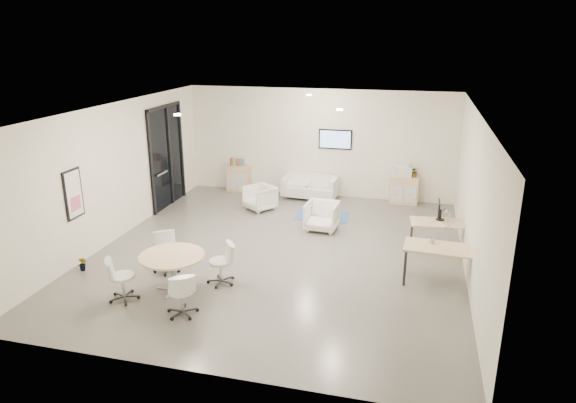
% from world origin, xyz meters
% --- Properties ---
extents(room_shell, '(9.60, 10.60, 4.80)m').
position_xyz_m(room_shell, '(0.00, 0.00, 1.60)').
color(room_shell, '#5F5C57').
rests_on(room_shell, ground).
extents(glass_door, '(0.09, 1.90, 2.85)m').
position_xyz_m(glass_door, '(-3.95, 2.51, 1.50)').
color(glass_door, black).
rests_on(glass_door, room_shell).
extents(artwork, '(0.05, 0.54, 1.04)m').
position_xyz_m(artwork, '(-3.97, -1.60, 1.55)').
color(artwork, black).
rests_on(artwork, room_shell).
extents(wall_tv, '(0.98, 0.06, 0.58)m').
position_xyz_m(wall_tv, '(0.50, 4.46, 1.75)').
color(wall_tv, black).
rests_on(wall_tv, room_shell).
extents(ceiling_spots, '(3.14, 4.14, 0.03)m').
position_xyz_m(ceiling_spots, '(-0.20, 0.83, 3.18)').
color(ceiling_spots, '#FFEAC6').
rests_on(ceiling_spots, room_shell).
extents(sideboard_left, '(0.72, 0.38, 0.81)m').
position_xyz_m(sideboard_left, '(-2.49, 4.29, 0.40)').
color(sideboard_left, tan).
rests_on(sideboard_left, room_shell).
extents(sideboard_right, '(0.81, 0.40, 0.81)m').
position_xyz_m(sideboard_right, '(2.57, 4.28, 0.41)').
color(sideboard_right, tan).
rests_on(sideboard_right, room_shell).
extents(books, '(0.42, 0.14, 0.22)m').
position_xyz_m(books, '(-2.52, 4.29, 0.92)').
color(books, red).
rests_on(books, sideboard_left).
extents(printer, '(0.56, 0.49, 0.35)m').
position_xyz_m(printer, '(2.48, 4.28, 0.98)').
color(printer, white).
rests_on(printer, sideboard_right).
extents(loveseat, '(1.64, 0.91, 0.59)m').
position_xyz_m(loveseat, '(-0.15, 4.10, 0.32)').
color(loveseat, silver).
rests_on(loveseat, room_shell).
extents(blue_rug, '(1.43, 0.98, 0.01)m').
position_xyz_m(blue_rug, '(0.51, 2.60, 0.01)').
color(blue_rug, '#2F5390').
rests_on(blue_rug, room_shell).
extents(armchair_left, '(0.99, 0.98, 0.75)m').
position_xyz_m(armchair_left, '(-1.30, 2.72, 0.37)').
color(armchair_left, silver).
rests_on(armchair_left, room_shell).
extents(armchair_right, '(0.81, 0.77, 0.80)m').
position_xyz_m(armchair_right, '(0.67, 1.59, 0.40)').
color(armchair_right, silver).
rests_on(armchair_right, room_shell).
extents(desk_rear, '(1.36, 0.78, 0.68)m').
position_xyz_m(desk_rear, '(3.48, 1.00, 0.61)').
color(desk_rear, tan).
rests_on(desk_rear, room_shell).
extents(desk_front, '(1.47, 0.80, 0.75)m').
position_xyz_m(desk_front, '(3.46, -0.64, 0.67)').
color(desk_front, tan).
rests_on(desk_front, room_shell).
extents(monitor, '(0.20, 0.50, 0.44)m').
position_xyz_m(monitor, '(3.44, 1.15, 0.91)').
color(monitor, black).
rests_on(monitor, desk_rear).
extents(round_table, '(1.23, 1.23, 0.75)m').
position_xyz_m(round_table, '(-1.47, -2.29, 0.66)').
color(round_table, tan).
rests_on(round_table, room_shell).
extents(meeting_chairs, '(2.32, 2.32, 0.82)m').
position_xyz_m(meeting_chairs, '(-1.47, -2.29, 0.41)').
color(meeting_chairs, white).
rests_on(meeting_chairs, room_shell).
extents(plant_cabinet, '(0.28, 0.31, 0.23)m').
position_xyz_m(plant_cabinet, '(2.84, 4.29, 0.93)').
color(plant_cabinet, '#3F7F3F').
rests_on(plant_cabinet, sideboard_right).
extents(plant_floor, '(0.23, 0.34, 0.14)m').
position_xyz_m(plant_floor, '(-3.70, -1.96, 0.07)').
color(plant_floor, '#3F7F3F').
rests_on(plant_floor, room_shell).
extents(cup, '(0.15, 0.13, 0.13)m').
position_xyz_m(cup, '(3.27, -0.46, 0.81)').
color(cup, white).
rests_on(cup, desk_front).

